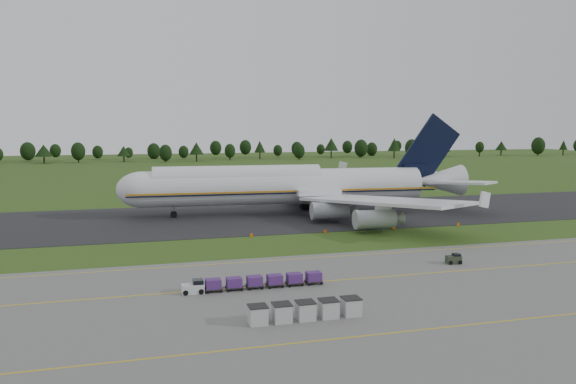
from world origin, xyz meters
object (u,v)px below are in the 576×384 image
object	(u,v)px
uld_row	(305,310)
edge_markers	(360,230)
baggage_train	(252,282)
aircraft	(292,185)
utility_cart	(454,260)

from	to	relation	value
uld_row	edge_markers	xyz separation A→B (m)	(23.17, 41.91, -0.70)
baggage_train	edge_markers	distance (m)	39.97
aircraft	uld_row	size ratio (longest dim) A/B	6.77
baggage_train	utility_cart	world-z (taller)	baggage_train
utility_cart	edge_markers	xyz separation A→B (m)	(-3.18, 25.81, -0.32)
baggage_train	edge_markers	xyz separation A→B (m)	(26.14, 30.23, -0.58)
edge_markers	aircraft	bearing A→B (deg)	105.64
utility_cart	edge_markers	world-z (taller)	utility_cart
utility_cart	uld_row	bearing A→B (deg)	-148.56
aircraft	baggage_train	world-z (taller)	aircraft
baggage_train	utility_cart	size ratio (longest dim) A/B	7.99
aircraft	baggage_train	distance (m)	56.92
baggage_train	edge_markers	bearing A→B (deg)	49.15
aircraft	edge_markers	xyz separation A→B (m)	(6.41, -22.89, -5.94)
aircraft	baggage_train	size ratio (longest dim) A/B	4.64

